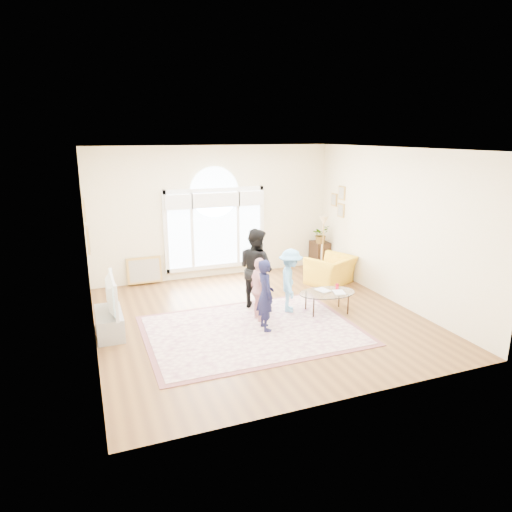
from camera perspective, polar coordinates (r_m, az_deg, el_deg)
name	(u,v)px	position (r m, az deg, el deg)	size (l,w,h in m)	color
ground	(260,318)	(8.90, 0.46, -7.80)	(6.00, 6.00, 0.00)	brown
room_shell	(217,215)	(11.05, -4.92, 5.15)	(6.00, 6.00, 6.00)	beige
area_rug	(252,330)	(8.38, -0.54, -9.24)	(3.60, 2.60, 0.02)	beige
rug_border	(252,330)	(8.38, -0.54, -9.27)	(3.80, 2.80, 0.01)	brown
tv_console	(109,323)	(8.57, -17.85, -7.99)	(0.45, 1.00, 0.42)	#989BA0
television	(107,295)	(8.38, -18.09, -4.63)	(0.17, 1.12, 0.64)	black
coffee_table	(327,293)	(9.17, 8.88, -4.61)	(1.21, 0.85, 0.54)	silver
armchair	(330,270)	(10.94, 9.29, -1.76)	(1.02, 0.89, 0.66)	yellow
side_cabinet	(320,255)	(12.24, 7.95, 0.18)	(0.40, 0.50, 0.70)	black
floor_lamp	(324,225)	(11.35, 8.46, 3.83)	(0.25, 0.25, 1.51)	black
plant_pedestal	(320,256)	(12.07, 7.98, -0.03)	(0.20, 0.20, 0.70)	white
potted_plant	(321,234)	(11.93, 8.08, 2.69)	(0.42, 0.37, 0.47)	#33722D
leaning_picture	(145,284)	(11.15, -13.66, -3.46)	(0.80, 0.05, 0.62)	tan
child_navy	(265,295)	(8.17, 1.19, -4.88)	(0.48, 0.31, 1.31)	#15173A
child_black	(256,268)	(9.18, 0.00, -1.54)	(0.79, 0.62, 1.64)	black
child_pink	(259,289)	(8.59, 0.43, -4.19)	(0.71, 0.30, 1.22)	#FAB2B8
child_blue	(290,280)	(9.04, 4.32, -3.07)	(0.82, 0.47, 1.27)	#68ADDE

